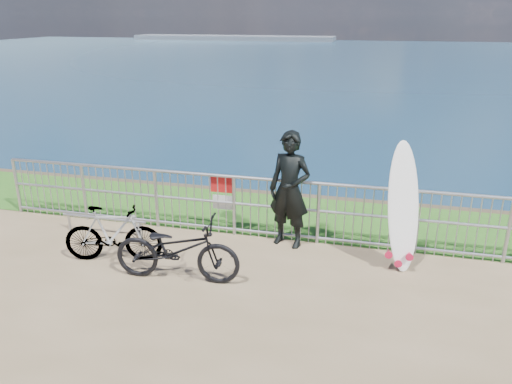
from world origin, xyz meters
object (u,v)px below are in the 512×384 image
(bicycle_far, at_px, (113,234))
(surfboard, at_px, (403,212))
(surfer, at_px, (290,190))
(bicycle_near, at_px, (177,249))

(bicycle_far, bearing_deg, surfboard, -92.25)
(bicycle_far, bearing_deg, surfer, -77.52)
(surfer, xyz_separation_m, bicycle_near, (-1.38, -1.60, -0.50))
(surfer, distance_m, surfboard, 1.87)
(surfer, distance_m, bicycle_near, 2.18)
(surfboard, xyz_separation_m, bicycle_far, (-4.44, -0.89, -0.46))
(surfboard, bearing_deg, bicycle_far, -168.63)
(surfboard, distance_m, bicycle_far, 4.56)
(surfer, bearing_deg, bicycle_near, -115.97)
(surfer, bearing_deg, bicycle_far, -139.06)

